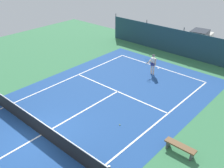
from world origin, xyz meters
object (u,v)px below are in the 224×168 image
object	(u,v)px
tennis_player	(153,63)
courtside_bench	(180,147)
tennis_net	(40,128)
tennis_ball_near_player	(120,125)
parked_car	(199,38)

from	to	relation	value
tennis_player	courtside_bench	size ratio (longest dim) A/B	1.03
tennis_net	tennis_player	bearing A→B (deg)	88.75
tennis_player	tennis_net	bearing A→B (deg)	90.95
tennis_ball_near_player	courtside_bench	world-z (taller)	courtside_bench
parked_car	courtside_bench	world-z (taller)	parked_car
tennis_ball_near_player	tennis_player	bearing A→B (deg)	109.31
tennis_ball_near_player	parked_car	size ratio (longest dim) A/B	0.02
tennis_player	courtside_bench	bearing A→B (deg)	134.72
tennis_ball_near_player	parked_car	bearing A→B (deg)	99.40
tennis_net	parked_car	xyz separation A→B (m)	(0.08, 18.99, 0.33)
tennis_player	tennis_ball_near_player	world-z (taller)	tennis_player
parked_car	courtside_bench	size ratio (longest dim) A/B	2.74
tennis_net	tennis_ball_near_player	xyz separation A→B (m)	(2.64, 3.52, -0.48)
tennis_net	courtside_bench	world-z (taller)	tennis_net
tennis_player	parked_car	world-z (taller)	parked_car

